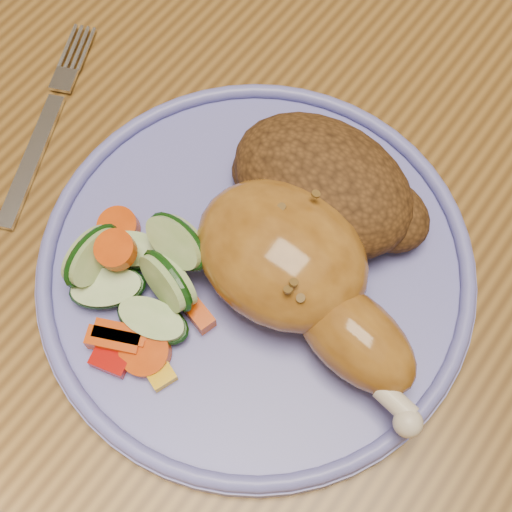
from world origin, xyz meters
name	(u,v)px	position (x,y,z in m)	size (l,w,h in m)	color
ground	(291,434)	(0.00, 0.00, 0.00)	(4.00, 4.00, 0.00)	#52361C
dining_table	(329,284)	(0.00, 0.00, 0.67)	(0.90, 1.40, 0.75)	brown
plate	(256,269)	(-0.03, -0.05, 0.76)	(0.28, 0.28, 0.01)	#6565BB
plate_rim	(256,262)	(-0.03, -0.05, 0.77)	(0.28, 0.28, 0.01)	#6565BB
chicken_leg	(299,274)	(0.00, -0.05, 0.79)	(0.18, 0.09, 0.06)	#A06521
rice_pilaf	(326,187)	(-0.02, 0.01, 0.78)	(0.14, 0.09, 0.05)	#4E2E13
vegetable_pile	(136,281)	(-0.08, -0.11, 0.78)	(0.11, 0.11, 0.05)	#A50A05
fork	(44,129)	(-0.22, -0.06, 0.75)	(0.08, 0.15, 0.00)	silver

